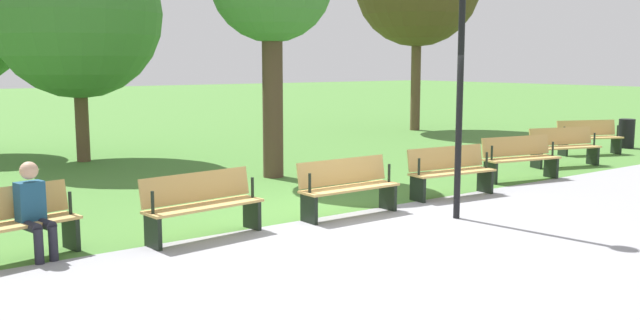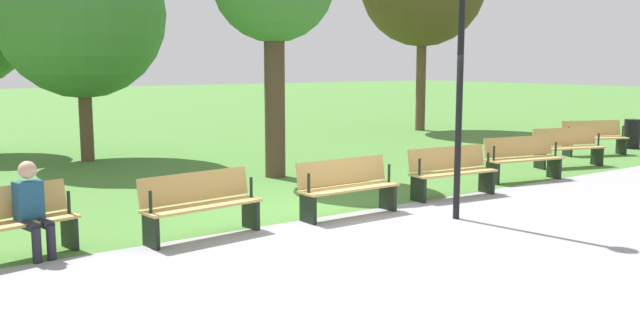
{
  "view_description": "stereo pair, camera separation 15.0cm",
  "coord_description": "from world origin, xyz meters",
  "px_view_note": "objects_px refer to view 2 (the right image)",
  "views": [
    {
      "loc": [
        6.63,
        8.2,
        2.39
      ],
      "look_at": [
        0.0,
        -0.8,
        0.8
      ],
      "focal_mm": 38.45,
      "sensor_mm": 36.0,
      "label": 1
    },
    {
      "loc": [
        6.51,
        8.28,
        2.39
      ],
      "look_at": [
        0.0,
        -0.8,
        0.8
      ],
      "focal_mm": 38.45,
      "sensor_mm": 36.0,
      "label": 2
    }
  ],
  "objects_px": {
    "lamp_post": "(461,29)",
    "trash_bin": "(632,134)",
    "bench_1": "(568,146)",
    "bench_2": "(522,158)",
    "person_seated": "(32,207)",
    "bench_0": "(594,137)",
    "bench_3": "(451,171)",
    "tree_3": "(81,14)",
    "bench_5": "(200,203)",
    "bench_6": "(4,222)",
    "bench_4": "(347,186)"
  },
  "relations": [
    {
      "from": "bench_2",
      "to": "bench_6",
      "type": "xyz_separation_m",
      "value": [
        9.81,
        0.0,
        0.0
      ]
    },
    {
      "from": "bench_1",
      "to": "trash_bin",
      "type": "relative_size",
      "value": 2.17
    },
    {
      "from": "lamp_post",
      "to": "bench_3",
      "type": "bearing_deg",
      "value": -133.83
    },
    {
      "from": "trash_bin",
      "to": "bench_4",
      "type": "bearing_deg",
      "value": 10.0
    },
    {
      "from": "bench_2",
      "to": "tree_3",
      "type": "distance_m",
      "value": 10.68
    },
    {
      "from": "bench_3",
      "to": "tree_3",
      "type": "relative_size",
      "value": 0.31
    },
    {
      "from": "person_seated",
      "to": "bench_5",
      "type": "bearing_deg",
      "value": 161.29
    },
    {
      "from": "bench_1",
      "to": "person_seated",
      "type": "height_order",
      "value": "person_seated"
    },
    {
      "from": "person_seated",
      "to": "tree_3",
      "type": "bearing_deg",
      "value": -122.42
    },
    {
      "from": "bench_1",
      "to": "bench_4",
      "type": "xyz_separation_m",
      "value": [
        7.3,
        1.08,
        0.0
      ]
    },
    {
      "from": "bench_0",
      "to": "bench_6",
      "type": "relative_size",
      "value": 1.0
    },
    {
      "from": "bench_2",
      "to": "trash_bin",
      "type": "relative_size",
      "value": 2.16
    },
    {
      "from": "bench_1",
      "to": "bench_2",
      "type": "height_order",
      "value": "same"
    },
    {
      "from": "bench_5",
      "to": "person_seated",
      "type": "bearing_deg",
      "value": -13.09
    },
    {
      "from": "bench_1",
      "to": "person_seated",
      "type": "distance_m",
      "value": 11.91
    },
    {
      "from": "bench_4",
      "to": "tree_3",
      "type": "relative_size",
      "value": 0.31
    },
    {
      "from": "bench_4",
      "to": "trash_bin",
      "type": "xyz_separation_m",
      "value": [
        -11.74,
        -2.07,
        -0.06
      ]
    },
    {
      "from": "bench_5",
      "to": "tree_3",
      "type": "height_order",
      "value": "tree_3"
    },
    {
      "from": "bench_1",
      "to": "lamp_post",
      "type": "xyz_separation_m",
      "value": [
        6.07,
        2.24,
        2.41
      ]
    },
    {
      "from": "bench_5",
      "to": "tree_3",
      "type": "bearing_deg",
      "value": -102.52
    },
    {
      "from": "tree_3",
      "to": "bench_4",
      "type": "bearing_deg",
      "value": 99.69
    },
    {
      "from": "bench_2",
      "to": "tree_3",
      "type": "bearing_deg",
      "value": -40.34
    },
    {
      "from": "bench_3",
      "to": "person_seated",
      "type": "distance_m",
      "value": 7.06
    },
    {
      "from": "lamp_post",
      "to": "trash_bin",
      "type": "relative_size",
      "value": 5.1
    },
    {
      "from": "bench_0",
      "to": "bench_6",
      "type": "bearing_deg",
      "value": 28.1
    },
    {
      "from": "lamp_post",
      "to": "bench_1",
      "type": "bearing_deg",
      "value": -159.71
    },
    {
      "from": "lamp_post",
      "to": "bench_4",
      "type": "bearing_deg",
      "value": -43.51
    },
    {
      "from": "bench_5",
      "to": "person_seated",
      "type": "height_order",
      "value": "person_seated"
    },
    {
      "from": "person_seated",
      "to": "tree_3",
      "type": "xyz_separation_m",
      "value": [
        -3.14,
        -8.1,
        2.9
      ]
    },
    {
      "from": "bench_2",
      "to": "person_seated",
      "type": "xyz_separation_m",
      "value": [
        9.49,
        0.08,
        0.17
      ]
    },
    {
      "from": "person_seated",
      "to": "tree_3",
      "type": "distance_m",
      "value": 9.15
    },
    {
      "from": "bench_3",
      "to": "person_seated",
      "type": "relative_size",
      "value": 1.46
    },
    {
      "from": "bench_4",
      "to": "person_seated",
      "type": "distance_m",
      "value": 4.61
    },
    {
      "from": "bench_4",
      "to": "lamp_post",
      "type": "xyz_separation_m",
      "value": [
        -1.23,
        1.17,
        2.41
      ]
    },
    {
      "from": "bench_0",
      "to": "bench_1",
      "type": "height_order",
      "value": "same"
    },
    {
      "from": "bench_0",
      "to": "bench_3",
      "type": "relative_size",
      "value": 1.01
    },
    {
      "from": "bench_4",
      "to": "bench_2",
      "type": "bearing_deg",
      "value": -174.4
    },
    {
      "from": "bench_2",
      "to": "lamp_post",
      "type": "xyz_separation_m",
      "value": [
        3.68,
        1.65,
        2.41
      ]
    },
    {
      "from": "bench_2",
      "to": "bench_3",
      "type": "distance_m",
      "value": 2.47
    },
    {
      "from": "bench_4",
      "to": "bench_6",
      "type": "xyz_separation_m",
      "value": [
        4.9,
        -0.48,
        0.0
      ]
    },
    {
      "from": "bench_1",
      "to": "tree_3",
      "type": "xyz_separation_m",
      "value": [
        8.75,
        -7.42,
        3.06
      ]
    },
    {
      "from": "bench_5",
      "to": "bench_4",
      "type": "bearing_deg",
      "value": 171.58
    },
    {
      "from": "bench_1",
      "to": "person_seated",
      "type": "bearing_deg",
      "value": 20.14
    },
    {
      "from": "bench_6",
      "to": "lamp_post",
      "type": "height_order",
      "value": "lamp_post"
    },
    {
      "from": "bench_0",
      "to": "trash_bin",
      "type": "distance_m",
      "value": 2.13
    },
    {
      "from": "bench_4",
      "to": "trash_bin",
      "type": "bearing_deg",
      "value": -170.0
    },
    {
      "from": "bench_1",
      "to": "tree_3",
      "type": "relative_size",
      "value": 0.32
    },
    {
      "from": "bench_1",
      "to": "tree_3",
      "type": "height_order",
      "value": "tree_3"
    },
    {
      "from": "bench_5",
      "to": "lamp_post",
      "type": "bearing_deg",
      "value": 155.16
    },
    {
      "from": "bench_0",
      "to": "lamp_post",
      "type": "xyz_separation_m",
      "value": [
        8.39,
        3.07,
        2.41
      ]
    }
  ]
}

